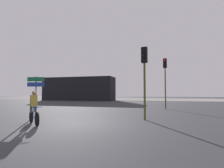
{
  "coord_description": "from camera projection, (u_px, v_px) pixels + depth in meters",
  "views": [
    {
      "loc": [
        4.07,
        -7.9,
        1.53
      ],
      "look_at": [
        0.5,
        5.0,
        2.2
      ],
      "focal_mm": 28.0,
      "sensor_mm": 36.0,
      "label": 1
    }
  ],
  "objects": [
    {
      "name": "traffic_light_near_right",
      "position": [
        144.0,
        69.0,
        9.95
      ],
      "size": [
        0.36,
        0.38,
        4.14
      ],
      "rotation": [
        0.0,
        0.0,
        2.92
      ],
      "color": "#4C4719",
      "rests_on": "ground"
    },
    {
      "name": "distant_building",
      "position": [
        79.0,
        89.0,
        35.03
      ],
      "size": [
        14.27,
        4.0,
        4.57
      ],
      "primitive_type": "cube",
      "color": "black",
      "rests_on": "ground"
    },
    {
      "name": "traffic_light_far_right",
      "position": [
        165.0,
        74.0,
        16.73
      ],
      "size": [
        0.36,
        0.38,
        4.82
      ],
      "rotation": [
        0.0,
        0.0,
        2.94
      ],
      "color": "#4C4719",
      "rests_on": "ground"
    },
    {
      "name": "cyclist",
      "position": [
        34.0,
        108.0,
        8.36
      ],
      "size": [
        1.4,
        1.05,
        1.62
      ],
      "rotation": [
        0.0,
        0.0,
        -2.21
      ],
      "color": "black",
      "rests_on": "ground"
    },
    {
      "name": "water_strip",
      "position": [
        143.0,
        99.0,
        41.42
      ],
      "size": [
        80.0,
        16.0,
        0.01
      ],
      "primitive_type": "cube",
      "color": "#9E937F",
      "rests_on": "ground"
    },
    {
      "name": "direction_sign_post",
      "position": [
        36.0,
        89.0,
        11.39
      ],
      "size": [
        1.07,
        0.33,
        2.6
      ],
      "rotation": [
        0.0,
        0.0,
        3.42
      ],
      "color": "slate",
      "rests_on": "ground"
    },
    {
      "name": "ground_plane",
      "position": [
        75.0,
        124.0,
        8.62
      ],
      "size": [
        120.0,
        120.0,
        0.0
      ],
      "primitive_type": "plane",
      "color": "#333338"
    }
  ]
}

